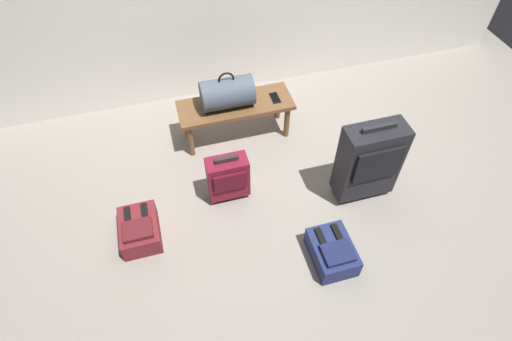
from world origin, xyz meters
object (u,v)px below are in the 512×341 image
at_px(bench, 236,109).
at_px(duffel_bag_slate, 227,93).
at_px(backpack_navy, 332,252).
at_px(backpack_maroon, 140,230).
at_px(suitcase_upright_charcoal, 369,161).
at_px(suitcase_small_burgundy, 228,177).
at_px(cell_phone, 275,98).

distance_m(bench, duffel_bag_slate, 0.20).
height_order(duffel_bag_slate, backpack_navy, duffel_bag_slate).
bearing_deg(backpack_maroon, backpack_navy, -23.23).
distance_m(suitcase_upright_charcoal, backpack_navy, 0.75).
relative_size(bench, duffel_bag_slate, 2.27).
distance_m(duffel_bag_slate, backpack_navy, 1.55).
relative_size(backpack_maroon, backpack_navy, 1.00).
height_order(duffel_bag_slate, suitcase_small_burgundy, duffel_bag_slate).
bearing_deg(suitcase_small_burgundy, cell_phone, 48.10).
distance_m(suitcase_small_burgundy, backpack_maroon, 0.77).
distance_m(suitcase_upright_charcoal, suitcase_small_burgundy, 1.09).
height_order(suitcase_upright_charcoal, suitcase_small_burgundy, suitcase_upright_charcoal).
distance_m(bench, cell_phone, 0.36).
bearing_deg(backpack_navy, duffel_bag_slate, 106.14).
relative_size(duffel_bag_slate, backpack_maroon, 1.16).
relative_size(suitcase_upright_charcoal, suitcase_small_burgundy, 1.62).
bearing_deg(cell_phone, backpack_navy, -90.18).
distance_m(duffel_bag_slate, backpack_maroon, 1.31).
bearing_deg(suitcase_small_burgundy, suitcase_upright_charcoal, -13.66).
relative_size(suitcase_small_burgundy, backpack_navy, 1.21).
xyz_separation_m(suitcase_small_burgundy, backpack_maroon, (-0.73, -0.20, -0.15)).
bearing_deg(suitcase_small_burgundy, backpack_maroon, -164.89).
distance_m(bench, suitcase_upright_charcoal, 1.24).
distance_m(bench, backpack_maroon, 1.32).
height_order(cell_phone, suitcase_upright_charcoal, suitcase_upright_charcoal).
height_order(suitcase_upright_charcoal, backpack_maroon, suitcase_upright_charcoal).
bearing_deg(backpack_navy, cell_phone, 89.82).
height_order(suitcase_small_burgundy, backpack_maroon, suitcase_small_burgundy).
bearing_deg(backpack_maroon, duffel_bag_slate, 44.23).
distance_m(suitcase_small_burgundy, backpack_navy, 0.97).
xyz_separation_m(cell_phone, backpack_maroon, (-1.31, -0.85, -0.29)).
relative_size(suitcase_upright_charcoal, backpack_navy, 1.96).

